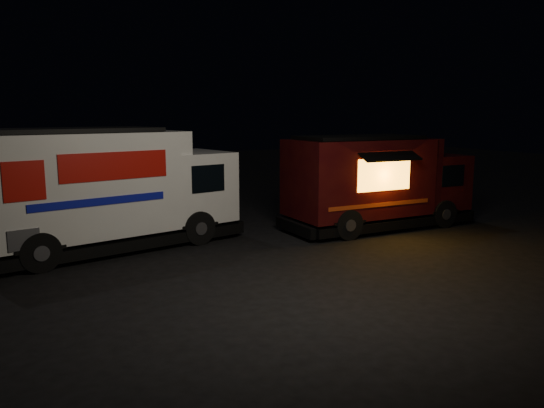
{
  "coord_description": "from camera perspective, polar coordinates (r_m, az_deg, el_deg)",
  "views": [
    {
      "loc": [
        -6.1,
        -12.32,
        3.83
      ],
      "look_at": [
        0.86,
        2.0,
        1.12
      ],
      "focal_mm": 35.0,
      "sensor_mm": 36.0,
      "label": 1
    }
  ],
  "objects": [
    {
      "name": "red_truck",
      "position": [
        18.37,
        11.44,
        2.38
      ],
      "size": [
        6.79,
        2.62,
        3.13
      ],
      "primitive_type": null,
      "rotation": [
        0.0,
        0.0,
        0.02
      ],
      "color": "#3D0D0B",
      "rests_on": "ground"
    },
    {
      "name": "ground",
      "position": [
        14.27,
        0.42,
        -5.93
      ],
      "size": [
        80.0,
        80.0,
        0.0
      ],
      "primitive_type": "plane",
      "color": "black",
      "rests_on": "ground"
    },
    {
      "name": "white_truck",
      "position": [
        15.75,
        -17.02,
        1.57
      ],
      "size": [
        8.03,
        4.25,
        3.46
      ],
      "primitive_type": null,
      "rotation": [
        0.0,
        0.0,
        0.23
      ],
      "color": "silver",
      "rests_on": "ground"
    }
  ]
}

